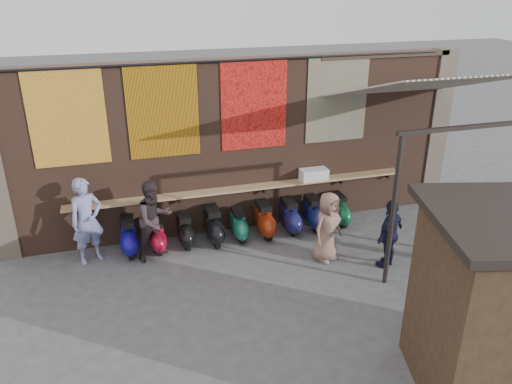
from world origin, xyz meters
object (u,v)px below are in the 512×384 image
shopper_tan (328,227)px  scooter_stool_3 (213,226)px  scooter_stool_4 (239,224)px  scooter_stool_6 (290,216)px  scooter_stool_8 (338,210)px  diner_left (87,221)px  scooter_stool_0 (129,237)px  diner_right (155,220)px  shelf_box (314,174)px  shopper_navy (390,234)px  scooter_stool_5 (264,220)px  scooter_stool_2 (185,230)px  scooter_stool_1 (157,236)px  scooter_stool_7 (313,214)px

shopper_tan → scooter_stool_3: bearing=121.3°
scooter_stool_4 → scooter_stool_6: (1.25, -0.01, 0.04)m
scooter_stool_3 → shopper_tan: size_ratio=0.55×
scooter_stool_8 → diner_left: bearing=-179.1°
scooter_stool_0 → diner_right: 0.80m
shelf_box → shopper_navy: 2.51m
scooter_stool_3 → scooter_stool_8: (3.12, 0.04, -0.03)m
scooter_stool_8 → shopper_tan: 1.81m
scooter_stool_5 → scooter_stool_6: size_ratio=1.02×
scooter_stool_2 → scooter_stool_8: bearing=-0.0°
scooter_stool_2 → scooter_stool_5: scooter_stool_5 is taller
scooter_stool_0 → scooter_stool_8: bearing=0.1°
shopper_navy → shopper_tan: 1.27m
shelf_box → diner_left: diner_left is taller
scooter_stool_5 → shopper_navy: (2.07, -2.02, 0.35)m
scooter_stool_5 → scooter_stool_4: bearing=177.0°
shelf_box → scooter_stool_1: (-3.81, -0.31, -0.91)m
shelf_box → scooter_stool_3: (-2.54, -0.30, -0.86)m
scooter_stool_4 → scooter_stool_6: 1.25m
scooter_stool_6 → diner_left: size_ratio=0.44×
shelf_box → scooter_stool_4: 2.17m
scooter_stool_3 → shopper_tan: 2.61m
diner_right → shopper_tan: 3.66m
scooter_stool_4 → shopper_navy: 3.39m
scooter_stool_8 → shopper_navy: shopper_navy is taller
scooter_stool_5 → scooter_stool_6: 0.65m
scooter_stool_3 → diner_left: (-2.68, -0.05, 0.53)m
scooter_stool_0 → scooter_stool_4: 2.47m
shelf_box → shopper_navy: shopper_navy is taller
shelf_box → scooter_stool_2: bearing=-175.4°
shopper_tan → scooter_stool_1: bearing=132.3°
diner_left → shelf_box: bearing=-20.0°
shelf_box → scooter_stool_3: size_ratio=0.76×
scooter_stool_7 → diner_right: bearing=-176.0°
scooter_stool_3 → scooter_stool_4: size_ratio=1.15×
scooter_stool_1 → scooter_stool_2: scooter_stool_2 is taller
shopper_navy → diner_left: bearing=-49.1°
diner_right → shopper_tan: size_ratio=1.14×
scooter_stool_2 → shelf_box: bearing=4.6°
scooter_stool_3 → scooter_stool_6: scooter_stool_3 is taller
scooter_stool_2 → scooter_stool_4: 1.23m
shelf_box → scooter_stool_3: shelf_box is taller
shopper_navy → scooter_stool_6: bearing=-85.6°
scooter_stool_0 → scooter_stool_6: 3.72m
shopper_navy → shopper_tan: (-1.11, 0.62, 0.02)m
scooter_stool_3 → scooter_stool_5: (1.20, -0.03, -0.01)m
diner_right → scooter_stool_6: bearing=-23.8°
shopper_navy → scooter_stool_7: bearing=-98.1°
scooter_stool_0 → scooter_stool_2: bearing=0.7°
scooter_stool_6 → diner_right: diner_right is taller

